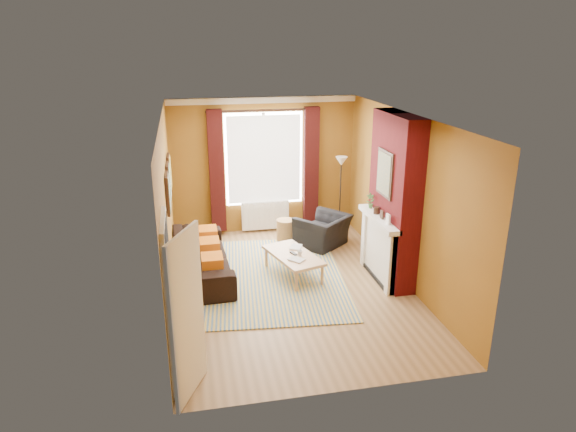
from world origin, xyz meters
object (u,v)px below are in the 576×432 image
at_px(wicker_stool, 285,230).
at_px(coffee_table, 293,256).
at_px(armchair, 323,231).
at_px(sofa, 202,257).
at_px(floor_lamp, 341,174).

bearing_deg(wicker_stool, coffee_table, -96.63).
height_order(coffee_table, wicker_stool, wicker_stool).
relative_size(armchair, coffee_table, 0.71).
bearing_deg(armchair, sofa, -20.53).
height_order(coffee_table, floor_lamp, floor_lamp).
relative_size(sofa, armchair, 2.41).
height_order(sofa, wicker_stool, sofa).
bearing_deg(coffee_table, sofa, 150.33).
xyz_separation_m(sofa, floor_lamp, (2.92, 1.45, 0.96)).
bearing_deg(floor_lamp, sofa, -153.52).
bearing_deg(sofa, armchair, -72.18).
bearing_deg(sofa, floor_lamp, -65.57).
height_order(armchair, coffee_table, armchair).
relative_size(sofa, wicker_stool, 5.15).
relative_size(coffee_table, floor_lamp, 0.82).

